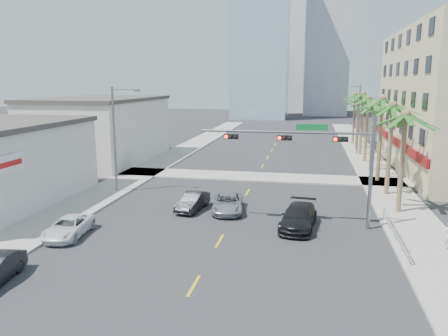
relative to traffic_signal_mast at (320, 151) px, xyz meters
name	(u,v)px	position (x,y,z in m)	size (l,w,h in m)	color
ground	(204,268)	(-5.78, -7.95, -5.06)	(260.00, 260.00, 0.00)	#262628
sidewalk_right	(386,187)	(6.22, 12.05, -4.99)	(4.00, 120.00, 0.15)	gray
sidewalk_left	(135,176)	(-17.78, 12.05, -4.99)	(4.00, 120.00, 0.15)	gray
sidewalk_cross	(256,177)	(-5.78, 14.05, -4.99)	(80.00, 4.00, 0.15)	gray
building_left_far	(101,131)	(-25.28, 20.05, -1.46)	(11.00, 18.00, 7.20)	beige
tower_far_left	(261,23)	(-13.78, 87.05, 18.94)	(14.00, 14.00, 48.00)	#99B2C6
tower_far_right	(329,6)	(3.22, 102.05, 24.94)	(12.00, 12.00, 60.00)	#ADADB2
tower_far_center	(287,45)	(-8.78, 117.05, 15.94)	(16.00, 16.00, 42.00)	#ADADB2
traffic_signal_mast	(320,151)	(0.00, 0.00, 0.00)	(11.12, 0.54, 7.20)	slate
palm_tree_0	(406,116)	(5.82, 4.05, 2.02)	(4.80, 4.80, 7.80)	brown
palm_tree_1	(393,107)	(5.82, 9.25, 2.37)	(4.80, 4.80, 8.16)	brown
palm_tree_2	(383,100)	(5.82, 14.45, 2.72)	(4.80, 4.80, 8.52)	brown
palm_tree_3	(374,104)	(5.82, 19.65, 2.02)	(4.80, 4.80, 7.80)	brown
palm_tree_4	(368,99)	(5.82, 24.85, 2.37)	(4.80, 4.80, 8.16)	brown
palm_tree_5	(363,95)	(5.82, 30.05, 2.72)	(4.80, 4.80, 8.52)	brown
palm_tree_6	(359,99)	(5.82, 35.25, 2.02)	(4.80, 4.80, 7.80)	brown
palm_tree_7	(355,95)	(5.82, 40.45, 2.37)	(4.80, 4.80, 8.16)	brown
streetlight_left	(116,134)	(-16.78, 6.05, 0.00)	(2.55, 0.25, 9.00)	slate
streetlight_right	(357,116)	(5.21, 30.05, 0.00)	(2.55, 0.25, 9.00)	slate
guardrail	(395,230)	(4.52, -1.95, -4.39)	(0.08, 8.08, 1.00)	silver
car_parked_far	(68,227)	(-15.10, -4.98, -4.46)	(1.99, 4.31, 1.20)	white
car_lane_left	(193,201)	(-9.08, 2.03, -4.41)	(1.39, 3.97, 1.31)	black
car_lane_center	(228,203)	(-6.42, 2.11, -4.42)	(2.14, 4.64, 1.29)	#B3B3B7
car_lane_right	(299,217)	(-1.21, -0.61, -4.32)	(2.08, 5.11, 1.48)	black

